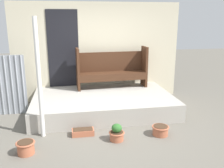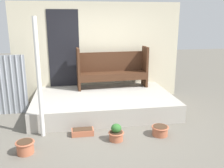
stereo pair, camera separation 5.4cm
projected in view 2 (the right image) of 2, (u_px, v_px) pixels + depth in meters
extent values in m
plane|color=#666056|center=(108.00, 128.00, 5.12)|extent=(24.00, 24.00, 0.00)
cube|color=#A8A399|center=(104.00, 103.00, 6.03)|extent=(3.29, 2.02, 0.40)
cube|color=beige|center=(98.00, 52.00, 6.74)|extent=(4.49, 0.06, 2.60)
cube|color=black|center=(64.00, 49.00, 6.53)|extent=(0.80, 0.02, 2.00)
cylinder|color=#979CA5|center=(2.00, 86.00, 5.70)|extent=(0.04, 0.04, 1.39)
cylinder|color=#979CA5|center=(7.00, 85.00, 5.71)|extent=(0.04, 0.04, 1.39)
cylinder|color=#979CA5|center=(13.00, 85.00, 5.73)|extent=(0.04, 0.04, 1.39)
cylinder|color=#979CA5|center=(18.00, 85.00, 5.75)|extent=(0.04, 0.04, 1.39)
cylinder|color=#979CA5|center=(24.00, 85.00, 5.77)|extent=(0.04, 0.04, 1.39)
cylinder|color=white|center=(39.00, 79.00, 4.52)|extent=(0.08, 0.08, 2.23)
cube|color=#422616|center=(78.00, 69.00, 6.33)|extent=(0.08, 0.40, 1.06)
cube|color=#422616|center=(145.00, 66.00, 6.70)|extent=(0.08, 0.40, 1.06)
cube|color=#422616|center=(113.00, 73.00, 6.55)|extent=(1.74, 0.48, 0.04)
cube|color=#422616|center=(114.00, 78.00, 6.40)|extent=(1.72, 0.11, 0.15)
cube|color=#422616|center=(111.00, 62.00, 6.65)|extent=(1.72, 0.12, 0.52)
cylinder|color=#B26042|center=(25.00, 147.00, 4.16)|extent=(0.28, 0.28, 0.21)
torus|color=#B26042|center=(25.00, 142.00, 4.13)|extent=(0.32, 0.32, 0.02)
cylinder|color=#422D1E|center=(25.00, 142.00, 4.13)|extent=(0.25, 0.25, 0.01)
cylinder|color=#B26042|center=(116.00, 136.00, 4.61)|extent=(0.26, 0.26, 0.16)
torus|color=#B26042|center=(116.00, 133.00, 4.59)|extent=(0.29, 0.29, 0.02)
cylinder|color=#422D1E|center=(116.00, 132.00, 4.58)|extent=(0.24, 0.24, 0.01)
ellipsoid|color=#2D6628|center=(116.00, 128.00, 4.56)|extent=(0.19, 0.19, 0.16)
cylinder|color=#B26042|center=(160.00, 131.00, 4.80)|extent=(0.29, 0.29, 0.18)
torus|color=#B26042|center=(160.00, 127.00, 4.78)|extent=(0.34, 0.34, 0.02)
cylinder|color=#422D1E|center=(160.00, 126.00, 4.78)|extent=(0.27, 0.27, 0.01)
cube|color=#B26042|center=(83.00, 132.00, 4.83)|extent=(0.42, 0.21, 0.11)
cube|color=#422D1E|center=(83.00, 129.00, 4.81)|extent=(0.37, 0.18, 0.01)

